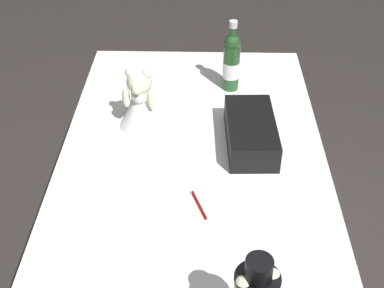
{
  "coord_description": "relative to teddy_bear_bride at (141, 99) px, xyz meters",
  "views": [
    {
      "loc": [
        -1.36,
        -0.03,
        1.85
      ],
      "look_at": [
        0.0,
        0.0,
        0.8
      ],
      "focal_mm": 48.75,
      "sensor_mm": 36.0,
      "label": 1
    }
  ],
  "objects": [
    {
      "name": "reception_table",
      "position": [
        -0.26,
        -0.19,
        -0.46
      ],
      "size": [
        1.68,
        0.93,
        0.7
      ],
      "primitive_type": "cube",
      "color": "white",
      "rests_on": "ground_plane"
    },
    {
      "name": "teddy_bear_bride",
      "position": [
        0.0,
        0.0,
        0.0
      ],
      "size": [
        0.21,
        0.17,
        0.24
      ],
      "color": "white",
      "rests_on": "reception_table"
    },
    {
      "name": "champagne_bottle",
      "position": [
        0.26,
        -0.34,
        0.02
      ],
      "size": [
        0.07,
        0.07,
        0.3
      ],
      "color": "#204820",
      "rests_on": "reception_table"
    },
    {
      "name": "signing_pen",
      "position": [
        -0.45,
        -0.22,
        -0.1
      ],
      "size": [
        0.13,
        0.06,
        0.01
      ],
      "color": "maroon",
      "rests_on": "reception_table"
    },
    {
      "name": "gift_case_black",
      "position": [
        -0.12,
        -0.4,
        -0.05
      ],
      "size": [
        0.35,
        0.18,
        0.1
      ],
      "color": "black",
      "rests_on": "reception_table"
    }
  ]
}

